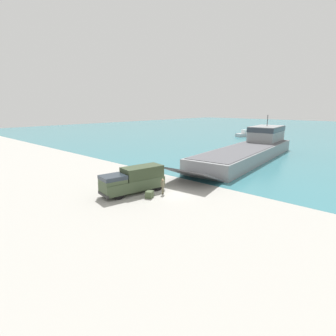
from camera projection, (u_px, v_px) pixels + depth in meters
ground_plane at (174, 194)px, 30.16m from camera, size 240.00×240.00×0.00m
landing_craft at (252, 147)px, 51.25m from camera, size 10.85×39.40×8.01m
military_truck at (133, 180)px, 30.07m from camera, size 3.65×7.83×3.00m
soldier_on_ramp at (163, 185)px, 29.73m from camera, size 0.32×0.48×1.82m
moored_boat_a at (244, 134)px, 87.02m from camera, size 4.31×5.70×2.25m
cargo_crate at (149, 194)px, 28.76m from camera, size 1.04×1.11×0.74m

